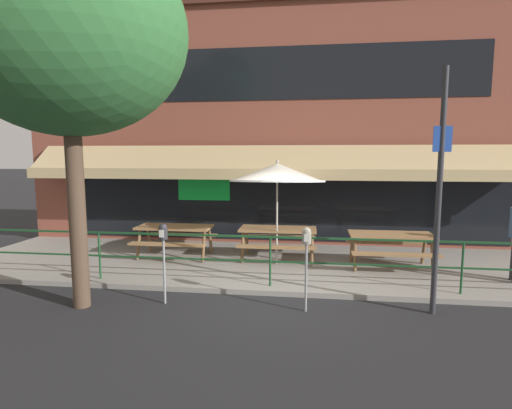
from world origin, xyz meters
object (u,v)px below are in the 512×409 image
at_px(parking_meter_near, 163,239).
at_px(street_tree_curbside, 70,17).
at_px(patio_umbrella_centre, 277,173).
at_px(street_sign_pole, 439,191).
at_px(parking_meter_far, 307,244).
at_px(picnic_table_right, 391,241).
at_px(picnic_table_centre, 278,235).
at_px(picnic_table_left, 175,232).

xyz_separation_m(parking_meter_near, street_tree_curbside, (-1.26, -0.38, 3.57)).
relative_size(patio_umbrella_centre, street_sign_pole, 0.60).
bearing_deg(street_tree_curbside, patio_umbrella_centre, 43.27).
bearing_deg(patio_umbrella_centre, street_sign_pole, -40.26).
height_order(parking_meter_far, street_tree_curbside, street_tree_curbside).
xyz_separation_m(parking_meter_near, parking_meter_far, (2.45, -0.04, 0.00)).
xyz_separation_m(patio_umbrella_centre, parking_meter_far, (0.68, -2.50, -1.03)).
xyz_separation_m(street_sign_pole, street_tree_curbside, (-5.78, -0.52, 2.70)).
distance_m(picnic_table_right, street_tree_curbside, 7.42).
bearing_deg(picnic_table_centre, picnic_table_left, -178.87).
relative_size(picnic_table_right, street_tree_curbside, 0.27).
bearing_deg(picnic_table_centre, parking_meter_far, -76.61).
height_order(picnic_table_left, parking_meter_far, parking_meter_far).
bearing_deg(street_sign_pole, picnic_table_centre, 135.69).
relative_size(picnic_table_left, picnic_table_centre, 1.00).
height_order(picnic_table_right, street_tree_curbside, street_tree_curbside).
bearing_deg(street_tree_curbside, picnic_table_centre, 46.64).
bearing_deg(street_tree_curbside, picnic_table_right, 27.24).
relative_size(parking_meter_near, street_tree_curbside, 0.21).
distance_m(parking_meter_far, street_sign_pole, 2.25).
distance_m(parking_meter_far, street_tree_curbside, 5.16).
xyz_separation_m(picnic_table_centre, picnic_table_right, (2.52, -0.35, 0.00)).
height_order(parking_meter_far, street_sign_pole, street_sign_pole).
xyz_separation_m(picnic_table_left, picnic_table_centre, (2.52, 0.05, 0.00)).
height_order(picnic_table_centre, parking_meter_far, parking_meter_far).
height_order(parking_meter_near, street_tree_curbside, street_tree_curbside).
relative_size(parking_meter_near, street_sign_pole, 0.36).
xyz_separation_m(picnic_table_left, street_sign_pole, (5.27, -2.63, 1.32)).
relative_size(picnic_table_left, street_tree_curbside, 0.27).
bearing_deg(picnic_table_left, picnic_table_centre, 1.13).
bearing_deg(picnic_table_centre, street_tree_curbside, -133.36).
bearing_deg(patio_umbrella_centre, street_tree_curbside, -136.73).
relative_size(picnic_table_centre, parking_meter_far, 1.27).
bearing_deg(parking_meter_near, picnic_table_right, 30.00).
distance_m(picnic_table_right, parking_meter_far, 3.14).
xyz_separation_m(patio_umbrella_centre, street_sign_pole, (2.75, -2.33, -0.15)).
bearing_deg(picnic_table_centre, patio_umbrella_centre, -90.00).
height_order(parking_meter_near, parking_meter_far, same).
xyz_separation_m(picnic_table_centre, street_sign_pole, (2.75, -2.68, 1.32)).
bearing_deg(street_sign_pole, street_tree_curbside, -174.84).
bearing_deg(picnic_table_right, patio_umbrella_centre, -179.87).
relative_size(street_sign_pole, street_tree_curbside, 0.59).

